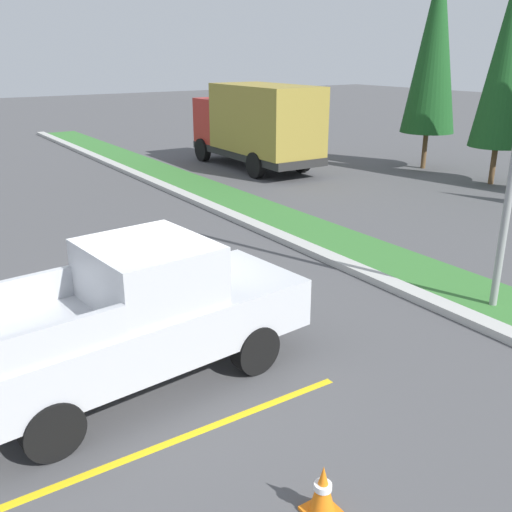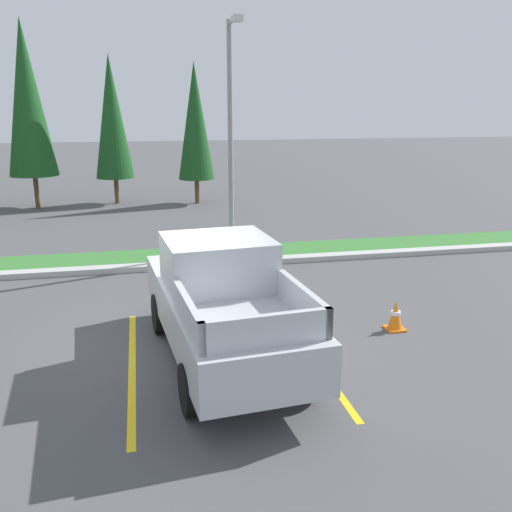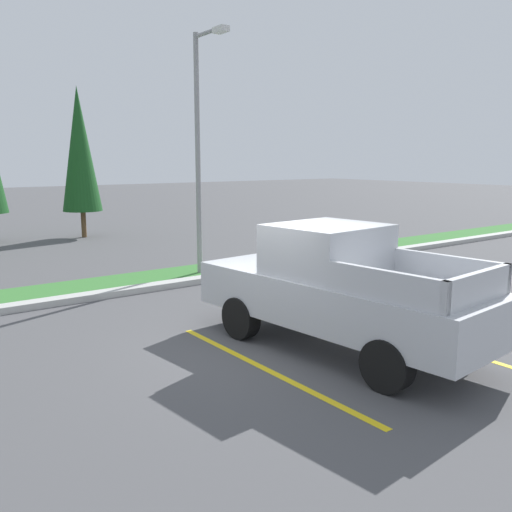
{
  "view_description": "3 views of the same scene",
  "coord_description": "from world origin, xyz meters",
  "views": [
    {
      "loc": [
        7.89,
        -3.4,
        4.59
      ],
      "look_at": [
        0.31,
        1.63,
        1.36
      ],
      "focal_mm": 40.31,
      "sensor_mm": 36.0,
      "label": 1
    },
    {
      "loc": [
        -0.49,
        -9.56,
        4.27
      ],
      "look_at": [
        1.71,
        0.91,
        1.35
      ],
      "focal_mm": 39.12,
      "sensor_mm": 36.0,
      "label": 2
    },
    {
      "loc": [
        -5.64,
        -7.1,
        3.17
      ],
      "look_at": [
        0.58,
        1.29,
        1.33
      ],
      "focal_mm": 38.54,
      "sensor_mm": 36.0,
      "label": 3
    }
  ],
  "objects": [
    {
      "name": "parking_line_far",
      "position": [
        2.33,
        -0.79,
        0.0
      ],
      "size": [
        0.12,
        4.8,
        0.01
      ],
      "primitive_type": "cube",
      "color": "yellow",
      "rests_on": "ground"
    },
    {
      "name": "cypress_tree_left_inner",
      "position": [
        -4.77,
        15.43,
        4.51
      ],
      "size": [
        1.99,
        1.99,
        7.65
      ],
      "color": "brown",
      "rests_on": "ground"
    },
    {
      "name": "traffic_cone",
      "position": [
        4.27,
        -0.16,
        0.29
      ],
      "size": [
        0.36,
        0.36,
        0.6
      ],
      "color": "orange",
      "rests_on": "ground"
    },
    {
      "name": "curb_strip",
      "position": [
        0.0,
        5.0,
        0.07
      ],
      "size": [
        56.0,
        0.4,
        0.15
      ],
      "primitive_type": "cube",
      "color": "#B2B2AD",
      "rests_on": "ground"
    },
    {
      "name": "cypress_tree_right_inner",
      "position": [
        2.03,
        15.16,
        3.56
      ],
      "size": [
        1.57,
        1.57,
        6.05
      ],
      "color": "brown",
      "rests_on": "ground"
    },
    {
      "name": "grass_median",
      "position": [
        0.0,
        6.1,
        0.03
      ],
      "size": [
        56.0,
        1.8,
        0.06
      ],
      "primitive_type": "cube",
      "color": "#387533",
      "rests_on": "ground"
    },
    {
      "name": "pickup_truck_main",
      "position": [
        0.77,
        -0.74,
        1.04
      ],
      "size": [
        2.39,
        5.38,
        2.1
      ],
      "color": "black",
      "rests_on": "ground"
    },
    {
      "name": "street_light",
      "position": [
        2.04,
        5.74,
        3.75
      ],
      "size": [
        0.24,
        1.49,
        6.42
      ],
      "color": "gray",
      "rests_on": "ground"
    },
    {
      "name": "ground_plane",
      "position": [
        0.0,
        0.0,
        0.0
      ],
      "size": [
        120.0,
        120.0,
        0.0
      ],
      "primitive_type": "plane",
      "color": "#4C4C4F"
    },
    {
      "name": "parking_line_near",
      "position": [
        -0.77,
        -0.79,
        0.0
      ],
      "size": [
        0.12,
        4.8,
        0.01
      ],
      "primitive_type": "cube",
      "color": "yellow",
      "rests_on": "ground"
    },
    {
      "name": "cypress_tree_center",
      "position": [
        -1.48,
        15.87,
        3.74
      ],
      "size": [
        1.65,
        1.65,
        6.36
      ],
      "color": "brown",
      "rests_on": "ground"
    }
  ]
}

